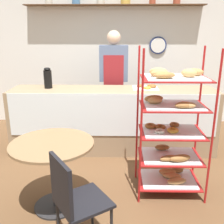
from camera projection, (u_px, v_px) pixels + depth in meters
ground_plane at (111, 186)px, 3.09m from camera, size 14.00×14.00×0.00m
back_wall at (114, 52)px, 5.00m from camera, size 10.00×0.30×2.70m
display_counter at (113, 120)px, 3.95m from camera, size 3.00×0.64×0.94m
pastry_rack at (171, 128)px, 2.81m from camera, size 0.72×0.52×1.60m
person_worker at (114, 80)px, 4.37m from camera, size 0.46×0.23×1.77m
cafe_table at (53, 159)px, 2.57m from camera, size 0.81×0.81×0.72m
cafe_chair at (73, 197)px, 2.01m from camera, size 0.53×0.53×0.87m
coffee_carafe at (48, 78)px, 3.84m from camera, size 0.12×0.12×0.30m
donut_tray_counter at (147, 87)px, 3.87m from camera, size 0.37×0.34×0.05m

